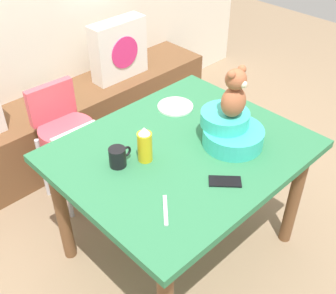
{
  "coord_description": "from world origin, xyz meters",
  "views": [
    {
      "loc": [
        -1.18,
        -1.12,
        1.99
      ],
      "look_at": [
        0.0,
        0.1,
        0.69
      ],
      "focal_mm": 44.68,
      "sensor_mm": 36.0,
      "label": 1
    }
  ],
  "objects": [
    {
      "name": "cell_phone",
      "position": [
        -0.04,
        -0.31,
        0.74
      ],
      "size": [
        0.15,
        0.15,
        0.01
      ],
      "primitive_type": "cube",
      "rotation": [
        0.0,
        0.0,
        0.76
      ],
      "color": "black",
      "rests_on": "dining_table"
    },
    {
      "name": "window_bench",
      "position": [
        0.0,
        1.24,
        0.23
      ],
      "size": [
        2.6,
        0.44,
        0.46
      ],
      "primitive_type": "cube",
      "color": "brown",
      "rests_on": "ground_plane"
    },
    {
      "name": "coffee_mug",
      "position": [
        -0.31,
        0.11,
        0.79
      ],
      "size": [
        0.12,
        0.08,
        0.09
      ],
      "color": "black",
      "rests_on": "dining_table"
    },
    {
      "name": "infant_seat_teal",
      "position": [
        0.2,
        -0.13,
        0.81
      ],
      "size": [
        0.3,
        0.33,
        0.16
      ],
      "color": "#38C2B1",
      "rests_on": "dining_table"
    },
    {
      "name": "ground_plane",
      "position": [
        0.0,
        0.0,
        0.0
      ],
      "size": [
        8.0,
        8.0,
        0.0
      ],
      "primitive_type": "plane",
      "color": "#8C7256"
    },
    {
      "name": "highchair",
      "position": [
        -0.19,
        0.81,
        0.52
      ],
      "size": [
        0.34,
        0.46,
        0.79
      ],
      "color": "#D84C59",
      "rests_on": "ground_plane"
    },
    {
      "name": "pillow_floral_right",
      "position": [
        0.58,
        1.22,
        0.68
      ],
      "size": [
        0.44,
        0.15,
        0.44
      ],
      "color": "white",
      "rests_on": "window_bench"
    },
    {
      "name": "dinner_plate_near",
      "position": [
        0.24,
        0.29,
        0.75
      ],
      "size": [
        0.2,
        0.2,
        0.01
      ],
      "primitive_type": "cylinder",
      "color": "white",
      "rests_on": "dining_table"
    },
    {
      "name": "teddy_bear",
      "position": [
        0.2,
        -0.13,
        1.02
      ],
      "size": [
        0.13,
        0.12,
        0.25
      ],
      "color": "#A55C3A",
      "rests_on": "infant_seat_teal"
    },
    {
      "name": "ketchup_bottle",
      "position": [
        -0.19,
        0.06,
        0.83
      ],
      "size": [
        0.07,
        0.07,
        0.18
      ],
      "color": "gold",
      "rests_on": "dining_table"
    },
    {
      "name": "dining_table",
      "position": [
        0.0,
        0.0,
        0.64
      ],
      "size": [
        1.18,
        0.98,
        0.74
      ],
      "color": "#2D7247",
      "rests_on": "ground_plane"
    },
    {
      "name": "book_stack",
      "position": [
        -0.01,
        1.24,
        0.5
      ],
      "size": [
        0.2,
        0.14,
        0.07
      ],
      "primitive_type": "cube",
      "color": "#467869",
      "rests_on": "window_bench"
    },
    {
      "name": "table_fork",
      "position": [
        -0.35,
        -0.25,
        0.74
      ],
      "size": [
        0.12,
        0.14,
        0.01
      ],
      "primitive_type": "cube",
      "rotation": [
        0.0,
        0.0,
        2.42
      ],
      "color": "silver",
      "rests_on": "dining_table"
    }
  ]
}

